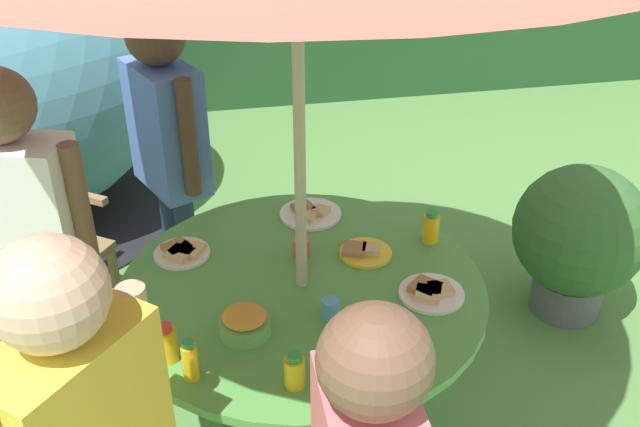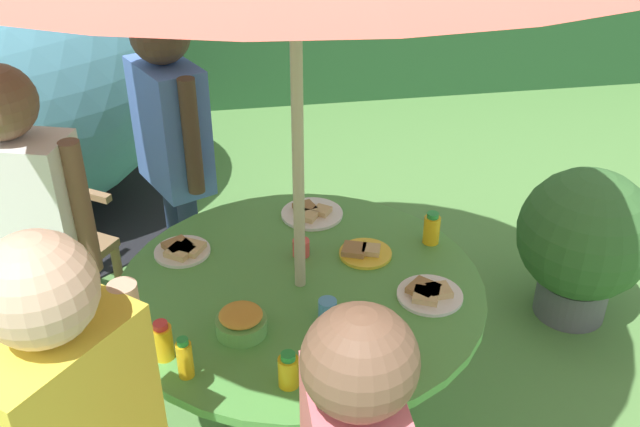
% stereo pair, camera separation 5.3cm
% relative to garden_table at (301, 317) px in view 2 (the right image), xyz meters
% --- Properties ---
extents(garden_table, '(1.22, 1.22, 0.70)m').
position_rel_garden_table_xyz_m(garden_table, '(0.00, 0.00, 0.00)').
color(garden_table, tan).
rests_on(garden_table, ground_plane).
extents(wooden_chair, '(0.68, 0.68, 1.04)m').
position_rel_garden_table_xyz_m(wooden_chair, '(-1.09, 0.74, 0.02)').
color(wooden_chair, '#93704C').
rests_on(wooden_chair, ground_plane).
extents(potted_plant, '(0.59, 0.59, 0.73)m').
position_rel_garden_table_xyz_m(potted_plant, '(1.33, 0.50, -0.15)').
color(potted_plant, '#595960').
rests_on(potted_plant, ground_plane).
extents(child_in_blue_shirt, '(0.34, 0.44, 1.41)m').
position_rel_garden_table_xyz_m(child_in_blue_shirt, '(-0.41, 0.89, 0.35)').
color(child_in_blue_shirt, navy).
rests_on(child_in_blue_shirt, ground_plane).
extents(child_in_white_shirt, '(0.45, 0.30, 1.40)m').
position_rel_garden_table_xyz_m(child_in_white_shirt, '(-0.88, 0.28, 0.34)').
color(child_in_white_shirt, brown).
rests_on(child_in_white_shirt, ground_plane).
extents(snack_bowl, '(0.16, 0.16, 0.08)m').
position_rel_garden_table_xyz_m(snack_bowl, '(-0.21, -0.21, 0.18)').
color(snack_bowl, '#66B259').
rests_on(snack_bowl, garden_table).
extents(plate_far_right, '(0.24, 0.24, 0.03)m').
position_rel_garden_table_xyz_m(plate_far_right, '(0.11, 0.43, 0.15)').
color(plate_far_right, white).
rests_on(plate_far_right, garden_table).
extents(plate_center_front, '(0.23, 0.23, 0.03)m').
position_rel_garden_table_xyz_m(plate_center_front, '(0.15, -0.42, 0.15)').
color(plate_center_front, red).
rests_on(plate_center_front, garden_table).
extents(plate_far_left, '(0.19, 0.19, 0.03)m').
position_rel_garden_table_xyz_m(plate_far_left, '(0.24, 0.13, 0.15)').
color(plate_far_left, yellow).
rests_on(plate_far_left, garden_table).
extents(plate_center_back, '(0.21, 0.21, 0.03)m').
position_rel_garden_table_xyz_m(plate_center_back, '(0.40, -0.14, 0.15)').
color(plate_center_back, white).
rests_on(plate_center_back, garden_table).
extents(plate_mid_left, '(0.20, 0.20, 0.03)m').
position_rel_garden_table_xyz_m(plate_mid_left, '(-0.38, 0.25, 0.16)').
color(plate_mid_left, white).
rests_on(plate_mid_left, garden_table).
extents(juice_bottle_near_left, '(0.05, 0.05, 0.13)m').
position_rel_garden_table_xyz_m(juice_bottle_near_left, '(-0.37, -0.37, 0.20)').
color(juice_bottle_near_left, yellow).
rests_on(juice_bottle_near_left, garden_table).
extents(juice_bottle_near_right, '(0.06, 0.06, 0.12)m').
position_rel_garden_table_xyz_m(juice_bottle_near_right, '(0.50, 0.17, 0.20)').
color(juice_bottle_near_right, yellow).
rests_on(juice_bottle_near_right, garden_table).
extents(juice_bottle_mid_right, '(0.06, 0.06, 0.11)m').
position_rel_garden_table_xyz_m(juice_bottle_mid_right, '(-0.10, -0.45, 0.19)').
color(juice_bottle_mid_right, yellow).
rests_on(juice_bottle_mid_right, garden_table).
extents(juice_bottle_front_edge, '(0.06, 0.06, 0.13)m').
position_rel_garden_table_xyz_m(juice_bottle_front_edge, '(-0.44, -0.28, 0.20)').
color(juice_bottle_front_edge, yellow).
rests_on(juice_bottle_front_edge, garden_table).
extents(cup_near, '(0.06, 0.06, 0.06)m').
position_rel_garden_table_xyz_m(cup_near, '(0.03, 0.17, 0.17)').
color(cup_near, '#E04C47').
rests_on(cup_near, garden_table).
extents(cup_far, '(0.06, 0.06, 0.07)m').
position_rel_garden_table_xyz_m(cup_far, '(0.06, -0.19, 0.18)').
color(cup_far, '#4C99D8').
rests_on(cup_far, garden_table).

